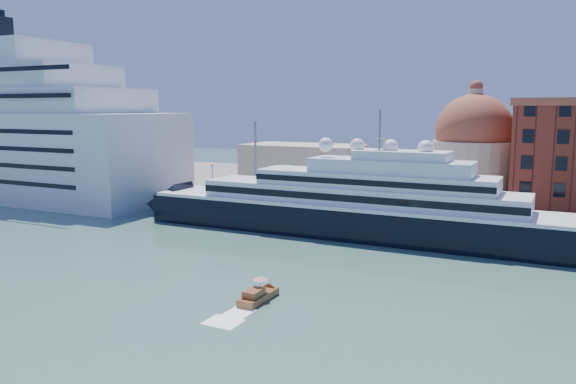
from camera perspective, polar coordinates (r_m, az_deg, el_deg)
The scene contains 9 objects.
ground at distance 86.85m, azimuth -2.51°, elevation -7.05°, with size 400.00×400.00×0.00m, color #355C56.
quay at distance 116.73m, azimuth 5.55°, elevation -2.40°, with size 180.00×10.00×2.50m, color gray.
land at distance 155.28m, azimuth 10.92°, elevation 0.12°, with size 260.00×72.00×2.00m, color slate.
quay_fence at distance 112.26m, azimuth 4.75°, elevation -1.87°, with size 180.00×0.10×1.20m, color slate.
superyacht at distance 105.19m, azimuth 4.63°, elevation -1.72°, with size 90.02×12.48×26.90m.
service_barge at distance 135.01m, azimuth -17.85°, elevation -1.50°, with size 12.15×5.89×2.62m.
water_taxi at distance 69.43m, azimuth -3.09°, elevation -10.45°, with size 2.32×6.65×3.14m.
church at distance 135.89m, azimuth 11.70°, elevation 3.12°, with size 66.00×18.00×25.50m.
lamp_posts at distance 118.88m, azimuth -0.41°, elevation 2.03°, with size 120.80×2.40×18.00m.
Camera 1 is at (40.37, -73.27, 23.36)m, focal length 35.00 mm.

